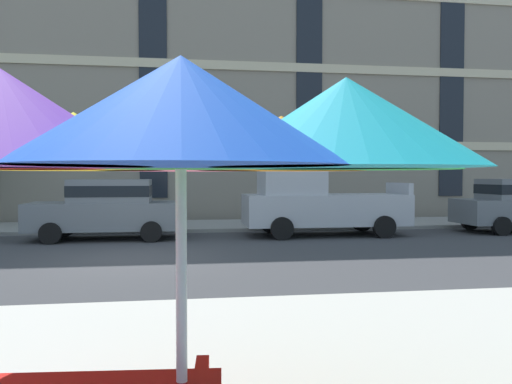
{
  "coord_description": "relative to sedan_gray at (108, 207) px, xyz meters",
  "views": [
    {
      "loc": [
        1.06,
        -11.73,
        1.88
      ],
      "look_at": [
        3.3,
        3.2,
        1.4
      ],
      "focal_mm": 35.44,
      "sensor_mm": 36.0,
      "label": 1
    }
  ],
  "objects": [
    {
      "name": "pickup_silver",
      "position": [
        6.42,
        0.0,
        0.08
      ],
      "size": [
        5.1,
        2.12,
        2.2
      ],
      "color": "#A8AAB2",
      "rests_on": "ground"
    },
    {
      "name": "ground_plane",
      "position": [
        1.08,
        -3.7,
        -0.95
      ],
      "size": [
        120.0,
        120.0,
        0.0
      ],
      "primitive_type": "plane",
      "color": "#38383A"
    },
    {
      "name": "patio_umbrella",
      "position": [
        2.14,
        -12.7,
        1.16
      ],
      "size": [
        3.1,
        3.1,
        2.38
      ],
      "color": "silver",
      "rests_on": "ground"
    },
    {
      "name": "sedan_gray",
      "position": [
        0.0,
        0.0,
        0.0
      ],
      "size": [
        4.4,
        1.98,
        1.78
      ],
      "color": "slate",
      "rests_on": "ground"
    },
    {
      "name": "sidewalk_far",
      "position": [
        1.08,
        3.1,
        -0.89
      ],
      "size": [
        56.0,
        3.6,
        0.12
      ],
      "primitive_type": "cube",
      "color": "gray",
      "rests_on": "ground"
    },
    {
      "name": "apartment_building",
      "position": [
        1.08,
        11.29,
        7.05
      ],
      "size": [
        44.93,
        12.08,
        16.0
      ],
      "color": "gray",
      "rests_on": "ground"
    }
  ]
}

